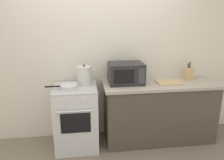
{
  "coord_description": "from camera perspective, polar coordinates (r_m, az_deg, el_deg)",
  "views": [
    {
      "loc": [
        -0.22,
        -2.32,
        1.88
      ],
      "look_at": [
        0.17,
        0.6,
        1.0
      ],
      "focal_mm": 35.08,
      "sensor_mm": 36.0,
      "label": 1
    }
  ],
  "objects": [
    {
      "name": "stove",
      "position": [
        3.25,
        -9.26,
        -9.51
      ],
      "size": [
        0.6,
        0.64,
        0.92
      ],
      "color": "silver",
      "rests_on": "ground_plane"
    },
    {
      "name": "back_wall",
      "position": [
        3.39,
        1.34,
        5.91
      ],
      "size": [
        4.4,
        0.1,
        2.5
      ],
      "primitive_type": "cube",
      "color": "silver",
      "rests_on": "ground_plane"
    },
    {
      "name": "stock_pot",
      "position": [
        3.14,
        -7.2,
        1.18
      ],
      "size": [
        0.29,
        0.21,
        0.29
      ],
      "color": "silver",
      "rests_on": "stove"
    },
    {
      "name": "frying_pan",
      "position": [
        3.03,
        -11.31,
        -1.68
      ],
      "size": [
        0.44,
        0.24,
        0.05
      ],
      "color": "silver",
      "rests_on": "stove"
    },
    {
      "name": "microwave",
      "position": [
        3.17,
        3.64,
        1.76
      ],
      "size": [
        0.5,
        0.37,
        0.3
      ],
      "color": "#232326",
      "rests_on": "countertop_right"
    },
    {
      "name": "countertop_right",
      "position": [
        3.3,
        12.61,
        -1.08
      ],
      "size": [
        1.7,
        0.6,
        0.04
      ],
      "primitive_type": "cube",
      "color": "#ADA393",
      "rests_on": "lower_cabinet_right"
    },
    {
      "name": "lower_cabinet_right",
      "position": [
        3.46,
        12.13,
        -8.36
      ],
      "size": [
        1.64,
        0.56,
        0.88
      ],
      "primitive_type": "cube",
      "color": "#4C4238",
      "rests_on": "ground_plane"
    },
    {
      "name": "cutting_board",
      "position": [
        3.32,
        14.68,
        -0.6
      ],
      "size": [
        0.36,
        0.26,
        0.02
      ],
      "primitive_type": "cube",
      "color": "tan",
      "rests_on": "countertop_right"
    },
    {
      "name": "knife_block",
      "position": [
        3.56,
        19.26,
        1.64
      ],
      "size": [
        0.13,
        0.1,
        0.28
      ],
      "color": "tan",
      "rests_on": "countertop_right"
    }
  ]
}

